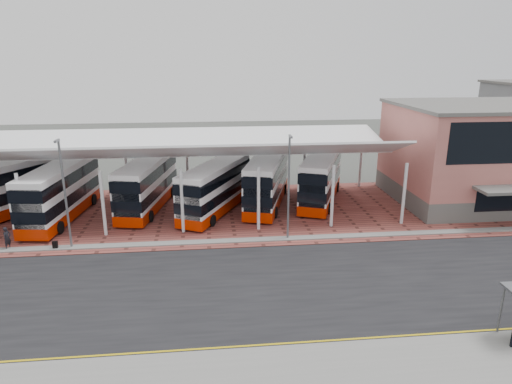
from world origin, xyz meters
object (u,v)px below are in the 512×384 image
at_px(bus_1, 61,192).
at_px(pedestrian, 7,238).
at_px(bus_2, 147,185).
at_px(bus_3, 216,189).
at_px(bus_5, 321,178).
at_px(bus_4, 267,181).
at_px(terminal, 494,153).

bearing_deg(bus_1, pedestrian, -100.18).
xyz_separation_m(bus_1, bus_2, (7.01, 1.83, -0.06)).
bearing_deg(bus_3, bus_1, -153.18).
xyz_separation_m(bus_1, bus_5, (23.14, 2.32, -0.06)).
xyz_separation_m(bus_3, bus_5, (10.03, 2.13, 0.07)).
distance_m(bus_3, bus_5, 10.25).
xyz_separation_m(bus_2, bus_3, (6.10, -1.64, -0.08)).
bearing_deg(bus_4, bus_5, 22.07).
height_order(terminal, bus_5, terminal).
relative_size(bus_3, pedestrian, 6.28).
relative_size(terminal, bus_2, 1.64).
relative_size(bus_2, bus_4, 0.98).
relative_size(bus_4, pedestrian, 6.78).
relative_size(bus_1, bus_2, 1.02).
bearing_deg(bus_5, terminal, 17.59).
bearing_deg(bus_5, bus_2, -156.28).
relative_size(bus_1, bus_5, 1.04).
bearing_deg(bus_2, bus_3, -4.03).
relative_size(bus_1, pedestrian, 6.81).
distance_m(terminal, bus_2, 32.50).
bearing_deg(bus_2, bus_4, 10.73).
relative_size(bus_3, bus_4, 0.93).
xyz_separation_m(terminal, bus_2, (-32.41, 0.75, -2.36)).
bearing_deg(bus_4, bus_1, -158.18).
xyz_separation_m(terminal, pedestrian, (-41.46, -7.43, -3.76)).
relative_size(bus_1, bus_3, 1.08).
xyz_separation_m(bus_3, pedestrian, (-15.15, -6.55, -1.32)).
bearing_deg(bus_2, pedestrian, -126.88).
xyz_separation_m(terminal, bus_1, (-39.42, -1.07, -2.30)).
distance_m(terminal, pedestrian, 42.28).
height_order(bus_3, bus_4, bus_4).
distance_m(bus_3, pedestrian, 16.56).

